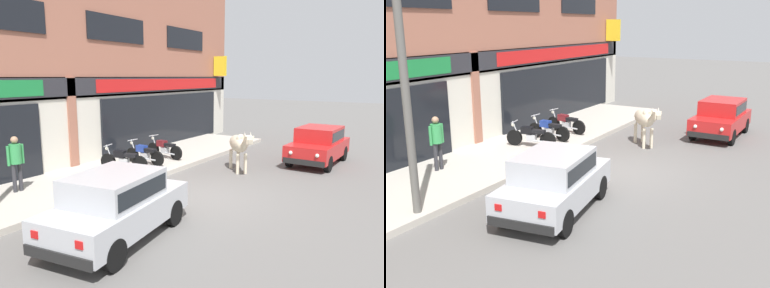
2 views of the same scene
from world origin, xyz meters
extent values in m
plane|color=#605E5B|center=(0.00, 0.00, 0.00)|extent=(90.00, 90.00, 0.00)
cube|color=#B7AFA3|center=(0.00, 3.88, 0.08)|extent=(19.00, 3.37, 0.17)
cube|color=beige|center=(0.00, 5.84, 1.70)|extent=(23.00, 0.55, 3.40)
cube|color=#28282D|center=(0.00, 5.53, 3.05)|extent=(22.08, 0.08, 0.64)
cube|color=#9E604C|center=(0.00, 5.55, 1.70)|extent=(0.36, 0.12, 3.40)
cube|color=black|center=(5.75, 5.52, 1.35)|extent=(8.74, 0.10, 2.40)
cube|color=red|center=(5.75, 5.50, 3.05)|extent=(9.20, 0.05, 0.52)
cube|color=black|center=(7.33, 5.54, 5.28)|extent=(3.13, 0.06, 1.00)
cube|color=yellow|center=(10.19, 5.12, 4.00)|extent=(0.08, 0.80, 1.10)
ellipsoid|color=beige|center=(3.23, 0.48, 1.02)|extent=(1.38, 1.34, 0.60)
sphere|color=beige|center=(3.02, 0.29, 1.25)|extent=(0.32, 0.32, 0.32)
cylinder|color=beige|center=(3.01, 0.08, 0.36)|extent=(0.12, 0.12, 0.72)
cylinder|color=beige|center=(2.81, 0.28, 0.36)|extent=(0.12, 0.12, 0.72)
cylinder|color=beige|center=(3.64, 0.67, 0.36)|extent=(0.12, 0.12, 0.72)
cylinder|color=beige|center=(3.44, 0.88, 0.36)|extent=(0.12, 0.12, 0.72)
cylinder|color=beige|center=(2.63, -0.08, 1.17)|extent=(0.50, 0.49, 0.43)
cube|color=beige|center=(2.44, -0.26, 1.34)|extent=(0.41, 0.41, 0.26)
cube|color=tan|center=(2.31, -0.39, 1.30)|extent=(0.21, 0.21, 0.14)
cone|color=beige|center=(2.54, -0.31, 1.52)|extent=(0.12, 0.12, 0.19)
cone|color=beige|center=(2.40, -0.16, 1.52)|extent=(0.12, 0.12, 0.19)
cube|color=beige|center=(2.61, -0.32, 1.40)|extent=(0.13, 0.13, 0.10)
cube|color=beige|center=(2.39, -0.09, 1.40)|extent=(0.13, 0.13, 0.10)
cylinder|color=beige|center=(3.76, 0.98, 0.80)|extent=(0.15, 0.14, 0.60)
cylinder|color=black|center=(-2.40, 0.89, 0.30)|extent=(0.62, 0.27, 0.60)
cylinder|color=black|center=(-2.19, -0.54, 0.30)|extent=(0.62, 0.27, 0.60)
cylinder|color=black|center=(-4.68, 0.55, 0.30)|extent=(0.62, 0.27, 0.60)
cylinder|color=black|center=(-4.47, -0.88, 0.30)|extent=(0.62, 0.27, 0.60)
cube|color=#B2B5BA|center=(-3.44, 0.01, 0.60)|extent=(3.70, 2.10, 0.60)
cube|color=#B2B5BA|center=(-3.53, -0.01, 1.18)|extent=(2.09, 1.70, 0.56)
cube|color=black|center=(-3.53, -0.01, 1.18)|extent=(1.94, 1.70, 0.35)
cube|color=black|center=(-1.72, 0.26, 0.38)|extent=(0.34, 1.52, 0.20)
cube|color=black|center=(-5.15, -0.25, 0.38)|extent=(0.34, 1.52, 0.20)
sphere|color=silver|center=(-1.76, 0.74, 0.68)|extent=(0.14, 0.14, 0.14)
sphere|color=silver|center=(-1.62, -0.21, 0.68)|extent=(0.14, 0.14, 0.14)
cube|color=red|center=(-5.24, 0.24, 0.70)|extent=(0.05, 0.16, 0.14)
cube|color=red|center=(-5.10, -0.74, 0.70)|extent=(0.05, 0.16, 0.14)
cylinder|color=black|center=(4.86, -2.34, 0.30)|extent=(0.60, 0.20, 0.60)
cylinder|color=black|center=(4.89, -0.90, 0.30)|extent=(0.60, 0.20, 0.60)
cylinder|color=black|center=(7.16, -2.40, 0.30)|extent=(0.60, 0.20, 0.60)
cylinder|color=black|center=(7.19, -0.96, 0.30)|extent=(0.60, 0.20, 0.60)
cube|color=red|center=(6.03, -1.65, 0.60)|extent=(3.54, 1.69, 0.60)
cube|color=red|center=(6.13, -1.65, 1.18)|extent=(1.94, 1.49, 0.56)
cube|color=black|center=(6.13, -1.65, 1.18)|extent=(1.79, 1.51, 0.35)
cube|color=black|center=(4.30, -1.61, 0.38)|extent=(0.16, 1.52, 0.20)
cube|color=black|center=(7.75, -1.70, 0.38)|extent=(0.16, 1.52, 0.20)
sphere|color=silver|center=(4.25, -2.08, 0.68)|extent=(0.14, 0.14, 0.14)
sphere|color=silver|center=(4.28, -1.12, 0.68)|extent=(0.14, 0.14, 0.14)
cube|color=red|center=(7.77, -2.19, 0.70)|extent=(0.03, 0.16, 0.14)
cube|color=red|center=(7.79, -1.20, 0.70)|extent=(0.03, 0.16, 0.14)
cylinder|color=black|center=(0.36, 4.17, 0.45)|extent=(0.23, 0.57, 0.56)
cylinder|color=black|center=(0.65, 2.96, 0.45)|extent=(0.23, 0.57, 0.56)
cube|color=#B2B5BA|center=(0.51, 3.55, 0.49)|extent=(0.27, 0.36, 0.24)
cube|color=black|center=(0.47, 3.70, 0.75)|extent=(0.33, 0.44, 0.24)
cube|color=black|center=(0.56, 3.31, 0.73)|extent=(0.33, 0.56, 0.12)
cylinder|color=#B2B5BA|center=(0.37, 4.12, 0.75)|extent=(0.10, 0.27, 0.59)
cylinder|color=#B2B5BA|center=(0.36, 4.16, 1.03)|extent=(0.51, 0.15, 0.03)
sphere|color=silver|center=(0.35, 4.21, 0.91)|extent=(0.12, 0.12, 0.12)
cylinder|color=#B2B5BA|center=(0.48, 3.17, 0.41)|extent=(0.17, 0.48, 0.06)
cylinder|color=black|center=(1.68, 4.21, 0.45)|extent=(0.12, 0.56, 0.56)
cylinder|color=black|center=(1.63, 2.96, 0.45)|extent=(0.12, 0.56, 0.56)
cube|color=#B2B5BA|center=(1.65, 3.57, 0.49)|extent=(0.21, 0.33, 0.24)
cube|color=navy|center=(1.66, 3.73, 0.75)|extent=(0.26, 0.41, 0.24)
cube|color=black|center=(1.64, 3.33, 0.73)|extent=(0.24, 0.53, 0.12)
cylinder|color=#B2B5BA|center=(1.68, 4.15, 0.75)|extent=(0.05, 0.27, 0.59)
cylinder|color=#B2B5BA|center=(1.68, 4.19, 1.03)|extent=(0.52, 0.05, 0.03)
sphere|color=silver|center=(1.68, 4.25, 0.91)|extent=(0.12, 0.12, 0.12)
cylinder|color=#B2B5BA|center=(1.53, 3.21, 0.41)|extent=(0.08, 0.48, 0.06)
cylinder|color=black|center=(2.99, 4.24, 0.45)|extent=(0.16, 0.57, 0.56)
cylinder|color=black|center=(2.86, 2.99, 0.45)|extent=(0.16, 0.57, 0.56)
cube|color=#B2B5BA|center=(2.92, 3.60, 0.49)|extent=(0.23, 0.34, 0.24)
cube|color=maroon|center=(2.94, 3.75, 0.75)|extent=(0.28, 0.42, 0.24)
cube|color=black|center=(2.90, 3.36, 0.73)|extent=(0.27, 0.54, 0.12)
cylinder|color=#B2B5BA|center=(2.98, 4.18, 0.75)|extent=(0.07, 0.27, 0.59)
cylinder|color=#B2B5BA|center=(2.99, 4.22, 1.03)|extent=(0.52, 0.09, 0.03)
sphere|color=silver|center=(2.99, 4.28, 0.91)|extent=(0.12, 0.12, 0.12)
cylinder|color=#B2B5BA|center=(2.77, 3.25, 0.41)|extent=(0.11, 0.48, 0.06)
cylinder|color=#2D2D33|center=(-3.05, 4.40, 0.58)|extent=(0.11, 0.11, 0.82)
cylinder|color=#2D2D33|center=(-2.87, 4.39, 0.58)|extent=(0.11, 0.11, 0.82)
cylinder|color=#33934C|center=(-2.96, 4.40, 1.27)|extent=(0.32, 0.32, 0.56)
cylinder|color=#33934C|center=(-3.17, 4.41, 1.24)|extent=(0.08, 0.08, 0.56)
cylinder|color=#33934C|center=(-2.75, 4.39, 1.24)|extent=(0.08, 0.08, 0.56)
sphere|color=tan|center=(-2.96, 4.40, 1.67)|extent=(0.20, 0.20, 0.20)
cylinder|color=#595651|center=(-5.41, 2.50, 3.09)|extent=(0.18, 0.18, 5.84)
camera|label=1|loc=(-8.87, -5.41, 3.41)|focal=35.00mm
camera|label=2|loc=(-11.80, -5.43, 4.33)|focal=42.00mm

